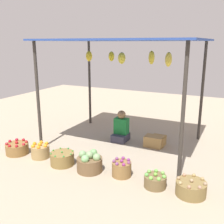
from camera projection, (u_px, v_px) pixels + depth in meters
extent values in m
plane|color=tan|center=(123.00, 143.00, 6.54)|extent=(14.00, 14.00, 0.00)
cylinder|color=#38332D|center=(38.00, 97.00, 5.94)|extent=(0.07, 0.07, 2.45)
cylinder|color=#38332D|center=(183.00, 114.00, 4.56)|extent=(0.07, 0.07, 2.45)
cylinder|color=#38332D|center=(90.00, 84.00, 7.90)|extent=(0.07, 0.07, 2.45)
cylinder|color=#38332D|center=(202.00, 92.00, 6.51)|extent=(0.07, 0.07, 2.45)
cube|color=#2B499E|center=(124.00, 40.00, 5.91)|extent=(3.53, 2.56, 0.04)
ellipsoid|color=gold|center=(89.00, 56.00, 6.72)|extent=(0.16, 0.16, 0.26)
ellipsoid|color=gold|center=(111.00, 56.00, 6.62)|extent=(0.14, 0.14, 0.24)
ellipsoid|color=yellow|center=(122.00, 58.00, 5.89)|extent=(0.17, 0.17, 0.25)
ellipsoid|color=gold|center=(152.00, 58.00, 6.10)|extent=(0.14, 0.14, 0.31)
ellipsoid|color=yellow|center=(169.00, 59.00, 5.42)|extent=(0.14, 0.14, 0.30)
cube|color=#37374A|center=(120.00, 137.00, 6.69)|extent=(0.36, 0.44, 0.18)
cube|color=#197232|center=(121.00, 126.00, 6.66)|extent=(0.34, 0.22, 0.40)
sphere|color=#8C6A48|center=(122.00, 115.00, 6.59)|extent=(0.21, 0.21, 0.21)
cylinder|color=olive|center=(17.00, 149.00, 5.91)|extent=(0.50, 0.50, 0.24)
sphere|color=#AB191C|center=(17.00, 142.00, 5.87)|extent=(0.07, 0.07, 0.07)
sphere|color=#B7242A|center=(24.00, 144.00, 5.78)|extent=(0.07, 0.07, 0.07)
sphere|color=#B12826|center=(26.00, 142.00, 5.94)|extent=(0.07, 0.07, 0.07)
sphere|color=#AC1520|center=(23.00, 140.00, 6.05)|extent=(0.07, 0.07, 0.07)
sphere|color=#B4182C|center=(17.00, 140.00, 6.06)|extent=(0.07, 0.07, 0.07)
sphere|color=#AA1627|center=(10.00, 141.00, 5.96)|extent=(0.07, 0.07, 0.07)
sphere|color=#AD272C|center=(7.00, 144.00, 5.81)|extent=(0.07, 0.07, 0.07)
sphere|color=red|center=(9.00, 146.00, 5.69)|extent=(0.07, 0.07, 0.07)
sphere|color=#B31B23|center=(17.00, 146.00, 5.68)|extent=(0.07, 0.07, 0.07)
cylinder|color=#A18350|center=(40.00, 152.00, 5.71)|extent=(0.39, 0.39, 0.27)
sphere|color=orange|center=(40.00, 144.00, 5.67)|extent=(0.08, 0.08, 0.08)
sphere|color=orange|center=(45.00, 146.00, 5.60)|extent=(0.08, 0.08, 0.08)
sphere|color=orange|center=(47.00, 143.00, 5.75)|extent=(0.08, 0.08, 0.08)
sphere|color=orange|center=(41.00, 142.00, 5.81)|extent=(0.08, 0.08, 0.08)
sphere|color=orange|center=(35.00, 144.00, 5.73)|extent=(0.08, 0.08, 0.08)
sphere|color=orange|center=(33.00, 146.00, 5.59)|extent=(0.08, 0.08, 0.08)
sphere|color=orange|center=(38.00, 147.00, 5.52)|extent=(0.08, 0.08, 0.08)
cylinder|color=olive|center=(62.00, 159.00, 5.37)|extent=(0.48, 0.48, 0.26)
sphere|color=#348833|center=(62.00, 152.00, 5.34)|extent=(0.04, 0.04, 0.04)
sphere|color=#3D8634|center=(71.00, 154.00, 5.24)|extent=(0.04, 0.04, 0.04)
sphere|color=#3B8925|center=(73.00, 151.00, 5.41)|extent=(0.04, 0.04, 0.04)
sphere|color=#308334|center=(68.00, 148.00, 5.53)|extent=(0.04, 0.04, 0.04)
sphere|color=#3E8D2D|center=(60.00, 148.00, 5.54)|extent=(0.04, 0.04, 0.04)
sphere|color=#3C8F2B|center=(53.00, 150.00, 5.43)|extent=(0.04, 0.04, 0.04)
sphere|color=#418234|center=(51.00, 154.00, 5.27)|extent=(0.04, 0.04, 0.04)
sphere|color=#328E33|center=(55.00, 156.00, 5.15)|extent=(0.04, 0.04, 0.04)
sphere|color=#2D8734|center=(64.00, 157.00, 5.14)|extent=(0.04, 0.04, 0.04)
cylinder|color=brown|center=(90.00, 164.00, 5.10)|extent=(0.49, 0.49, 0.27)
sphere|color=#83A06D|center=(89.00, 155.00, 5.05)|extent=(0.15, 0.15, 0.15)
sphere|color=#81A36B|center=(97.00, 157.00, 4.99)|extent=(0.15, 0.15, 0.15)
sphere|color=#71AA61|center=(94.00, 153.00, 5.19)|extent=(0.15, 0.15, 0.15)
sphere|color=#7CA26A|center=(82.00, 154.00, 5.12)|extent=(0.15, 0.15, 0.15)
sphere|color=#77AF6C|center=(85.00, 159.00, 4.92)|extent=(0.15, 0.15, 0.15)
cylinder|color=olive|center=(122.00, 169.00, 4.92)|extent=(0.36, 0.36, 0.27)
sphere|color=#862F72|center=(122.00, 161.00, 4.87)|extent=(0.06, 0.06, 0.06)
sphere|color=#7A3B68|center=(129.00, 163.00, 4.81)|extent=(0.06, 0.06, 0.06)
sphere|color=#803178|center=(128.00, 160.00, 4.93)|extent=(0.06, 0.06, 0.06)
sphere|color=#853379|center=(123.00, 158.00, 5.01)|extent=(0.06, 0.06, 0.06)
sphere|color=#783B70|center=(117.00, 159.00, 4.98)|extent=(0.06, 0.06, 0.06)
sphere|color=#763F69|center=(114.00, 161.00, 4.88)|extent=(0.06, 0.06, 0.06)
sphere|color=#773973|center=(117.00, 164.00, 4.77)|extent=(0.06, 0.06, 0.06)
sphere|color=#882E6C|center=(124.00, 165.00, 4.74)|extent=(0.06, 0.06, 0.06)
cylinder|color=brown|center=(155.00, 181.00, 4.55)|extent=(0.38, 0.38, 0.21)
sphere|color=#72AF3E|center=(155.00, 174.00, 4.51)|extent=(0.07, 0.07, 0.07)
sphere|color=#6DBC4B|center=(164.00, 177.00, 4.45)|extent=(0.07, 0.07, 0.07)
sphere|color=#73B04E|center=(163.00, 173.00, 4.58)|extent=(0.07, 0.07, 0.07)
sphere|color=#6ABB47|center=(156.00, 171.00, 4.66)|extent=(0.07, 0.07, 0.07)
sphere|color=#6DB64B|center=(149.00, 171.00, 4.63)|extent=(0.07, 0.07, 0.07)
sphere|color=#61AF4C|center=(147.00, 175.00, 4.52)|extent=(0.07, 0.07, 0.07)
sphere|color=#70B844|center=(151.00, 178.00, 4.40)|extent=(0.07, 0.07, 0.07)
sphere|color=#73B74B|center=(159.00, 179.00, 4.37)|extent=(0.07, 0.07, 0.07)
cylinder|color=olive|center=(191.00, 188.00, 4.30)|extent=(0.49, 0.49, 0.23)
sphere|color=#A1835F|center=(192.00, 181.00, 4.26)|extent=(0.06, 0.06, 0.06)
sphere|color=#957A5D|center=(205.00, 184.00, 4.18)|extent=(0.06, 0.06, 0.06)
sphere|color=#A18251|center=(202.00, 179.00, 4.33)|extent=(0.06, 0.06, 0.06)
sphere|color=#A58850|center=(194.00, 175.00, 4.45)|extent=(0.06, 0.06, 0.06)
sphere|color=#A67858|center=(184.00, 175.00, 4.46)|extent=(0.06, 0.06, 0.06)
sphere|color=#9E7C56|center=(178.00, 178.00, 4.36)|extent=(0.06, 0.06, 0.06)
sphere|color=#9C8659|center=(180.00, 183.00, 4.20)|extent=(0.06, 0.06, 0.06)
sphere|color=#A07557|center=(189.00, 187.00, 4.08)|extent=(0.06, 0.06, 0.06)
sphere|color=#9D765F|center=(200.00, 187.00, 4.07)|extent=(0.06, 0.06, 0.06)
cube|color=olive|center=(158.00, 141.00, 6.40)|extent=(0.32, 0.36, 0.23)
cube|color=#9E7B48|center=(154.00, 141.00, 6.31)|extent=(0.42, 0.30, 0.26)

